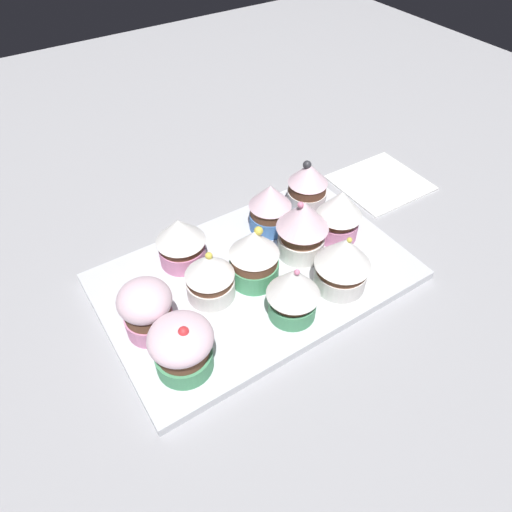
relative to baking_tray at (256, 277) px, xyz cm
name	(u,v)px	position (x,y,z in cm)	size (l,w,h in cm)	color
ground_plane	(256,288)	(0.00, 0.00, -2.10)	(180.00, 180.00, 3.00)	#9E9EA3
baking_tray	(256,277)	(0.00, 0.00, 0.00)	(37.18, 23.75, 1.20)	silver
cupcake_0	(308,185)	(-13.39, -7.43, 4.06)	(5.54, 5.54, 7.25)	white
cupcake_1	(270,207)	(-6.30, -6.28, 4.08)	(5.64, 5.64, 6.85)	#477AC6
cupcake_2	(181,241)	(6.45, -6.83, 4.05)	(6.10, 6.10, 6.69)	pink
cupcake_3	(341,215)	(-12.75, 0.41, 4.39)	(5.96, 5.96, 7.19)	pink
cupcake_4	(302,227)	(-6.77, -0.15, 4.90)	(6.49, 6.49, 8.41)	white
cupcake_5	(254,256)	(0.62, 0.54, 4.39)	(5.93, 5.93, 7.89)	#4C9E6B
cupcake_6	(208,273)	(6.25, -0.42, 3.86)	(5.70, 5.70, 6.76)	white
cupcake_7	(147,309)	(14.23, 0.80, 4.21)	(5.74, 5.74, 6.94)	pink
cupcake_8	(343,262)	(-7.34, 6.99, 4.45)	(6.58, 6.58, 7.63)	white
cupcake_9	(296,290)	(-0.41, 7.40, 4.40)	(5.95, 5.95, 7.39)	#4C9E6B
cupcake_10	(182,346)	(13.20, 6.92, 3.99)	(6.52, 6.52, 6.79)	#4C9E6B
napkin	(380,182)	(-27.33, -6.45, -0.30)	(12.93, 11.95, 0.60)	white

